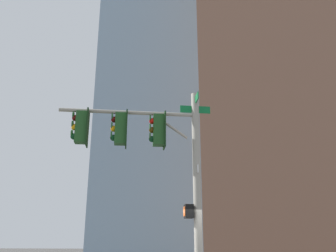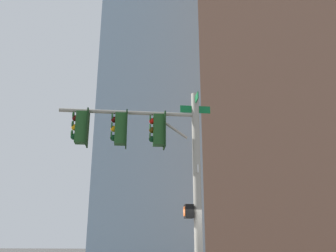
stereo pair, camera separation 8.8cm
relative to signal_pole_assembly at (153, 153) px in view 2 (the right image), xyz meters
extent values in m
cylinder|color=#9E998C|center=(0.44, -1.29, -1.09)|extent=(0.25, 0.25, 6.27)
cylinder|color=#9E998C|center=(-0.26, 0.76, 1.29)|extent=(1.53, 4.14, 0.12)
cylinder|color=#9E998C|center=(0.19, -0.55, 0.84)|extent=(0.42, 1.01, 0.75)
cube|color=#0F6B33|center=(0.44, -1.29, 1.79)|extent=(1.01, 0.37, 0.24)
cube|color=#0F6B33|center=(0.44, -1.29, 1.49)|extent=(0.35, 0.95, 0.24)
cube|color=white|center=(0.44, -1.29, -0.51)|extent=(0.44, 0.18, 0.24)
cube|color=#1E4C1E|center=(0.05, -0.15, 0.73)|extent=(0.43, 0.43, 1.00)
cube|color=black|center=(0.11, -0.33, 0.73)|extent=(0.53, 0.22, 1.16)
sphere|color=red|center=(-0.02, 0.05, 1.03)|extent=(0.20, 0.20, 0.20)
cylinder|color=#1E4C1E|center=(-0.04, 0.11, 1.12)|extent=(0.23, 0.11, 0.23)
sphere|color=#4C330A|center=(-0.02, 0.05, 0.73)|extent=(0.20, 0.20, 0.20)
cylinder|color=#1E4C1E|center=(-0.04, 0.11, 0.82)|extent=(0.23, 0.11, 0.23)
sphere|color=#0A3819|center=(-0.02, 0.05, 0.43)|extent=(0.20, 0.20, 0.20)
cylinder|color=#1E4C1E|center=(-0.04, 0.11, 0.52)|extent=(0.23, 0.11, 0.23)
cube|color=#1E4C1E|center=(-0.34, 0.99, 0.73)|extent=(0.43, 0.43, 1.00)
cube|color=black|center=(-0.28, 0.81, 0.73)|extent=(0.53, 0.22, 1.16)
sphere|color=#470A07|center=(-0.41, 1.19, 1.03)|extent=(0.20, 0.20, 0.20)
cylinder|color=#1E4C1E|center=(-0.43, 1.25, 1.12)|extent=(0.23, 0.11, 0.23)
sphere|color=#F29E0C|center=(-0.41, 1.19, 0.73)|extent=(0.20, 0.20, 0.20)
cylinder|color=#1E4C1E|center=(-0.43, 1.25, 0.82)|extent=(0.23, 0.11, 0.23)
sphere|color=#0A3819|center=(-0.41, 1.19, 0.43)|extent=(0.20, 0.20, 0.20)
cylinder|color=#1E4C1E|center=(-0.43, 1.25, 0.52)|extent=(0.23, 0.11, 0.23)
cube|color=#1E4C1E|center=(-0.74, 2.13, 0.73)|extent=(0.43, 0.43, 1.00)
cube|color=black|center=(-0.67, 1.95, 0.73)|extent=(0.53, 0.22, 1.16)
sphere|color=#470A07|center=(-0.80, 2.33, 1.03)|extent=(0.20, 0.20, 0.20)
cylinder|color=#1E4C1E|center=(-0.82, 2.39, 1.12)|extent=(0.23, 0.11, 0.23)
sphere|color=#F29E0C|center=(-0.80, 2.33, 0.73)|extent=(0.20, 0.20, 0.20)
cylinder|color=#1E4C1E|center=(-0.82, 2.39, 0.82)|extent=(0.23, 0.11, 0.23)
sphere|color=#0A3819|center=(-0.80, 2.33, 0.43)|extent=(0.20, 0.20, 0.20)
cylinder|color=#1E4C1E|center=(-0.82, 2.39, 0.52)|extent=(0.23, 0.11, 0.23)
cube|color=black|center=(0.35, -1.03, -1.78)|extent=(0.42, 0.36, 0.40)
cube|color=#EA5914|center=(0.31, -0.90, -1.78)|extent=(0.24, 0.10, 0.28)
cube|color=#845B47|center=(29.32, -8.56, 24.19)|extent=(25.95, 18.00, 56.84)
cube|color=brown|center=(50.79, 0.83, 10.49)|extent=(18.61, 19.73, 29.43)
cube|color=#7A99B2|center=(39.53, -0.76, 29.38)|extent=(23.94, 31.05, 67.22)
camera|label=1|loc=(-10.54, -2.72, -2.69)|focal=38.41mm
camera|label=2|loc=(-10.52, -2.80, -2.69)|focal=38.41mm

